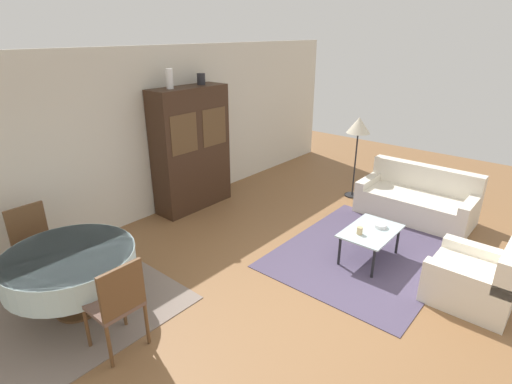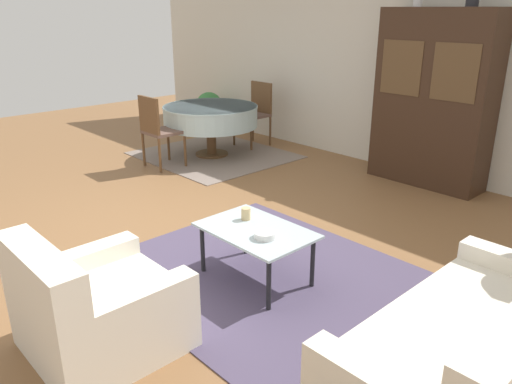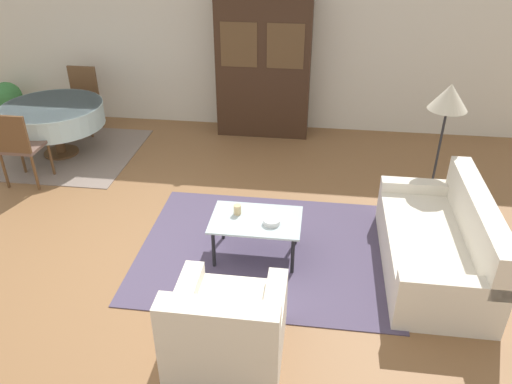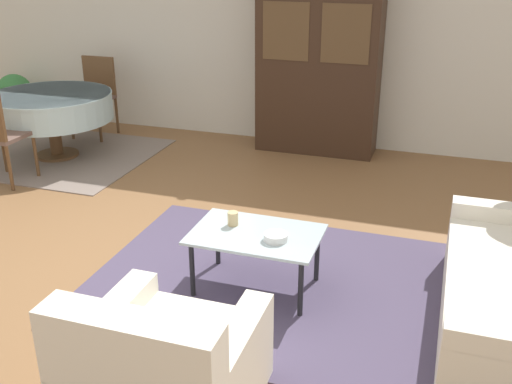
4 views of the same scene
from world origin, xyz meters
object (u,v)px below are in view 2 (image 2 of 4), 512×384
Objects in this scene: display_cabinet at (434,100)px; dining_chair_far at (256,110)px; dining_chair_near at (157,127)px; cup at (246,214)px; armchair at (95,309)px; couch at (479,353)px; coffee_table at (256,235)px; potted_plant at (209,109)px; dining_table at (211,116)px; bowl at (265,235)px.

display_cabinet reaches higher than dining_chair_far.
cup is at bearing -19.34° from dining_chair_near.
display_cabinet is (-0.25, 4.51, 0.75)m from armchair.
armchair is at bearing 126.21° from couch.
dining_chair_near is at bearing 160.66° from cup.
coffee_table is at bearing -19.38° from dining_chair_near.
dining_chair_far is 1.35m from potted_plant.
couch reaches higher than armchair.
dining_table is (-2.78, -1.19, -0.45)m from display_cabinet.
dining_chair_near is at bearing 90.00° from dining_chair_far.
cup reaches higher than bowl.
dining_chair_near is 1.00× the size of dining_chair_far.
couch is 2.02× the size of armchair.
armchair is at bearing -84.13° from cup.
bowl is at bearing 92.37° from couch.
armchair is 0.91× the size of dining_chair_far.
coffee_table is 5.34m from potted_plant.
armchair is 6.15m from potted_plant.
dining_table is at bearing 90.00° from dining_chair_far.
bowl is (3.25, -1.14, -0.10)m from dining_chair_near.
display_cabinet is at bearing 23.18° from dining_table.
display_cabinet reaches higher than couch.
armchair is 1.31× the size of potted_plant.
dining_chair_far is (-3.03, 4.22, 0.27)m from armchair.
dining_table reaches higher than cup.
display_cabinet reaches higher than dining_chair_near.
dining_chair_near is 1.80m from dining_chair_far.
bowl is (0.47, -3.24, -0.57)m from display_cabinet.
dining_chair_far is (-3.09, 2.89, 0.17)m from coffee_table.
dining_table is 3.47m from cup.
dining_chair_near reaches higher than potted_plant.
couch is 2.26m from armchair.
cup is at bearing 135.74° from dining_chair_far.
cup is (-0.14, 1.40, 0.20)m from armchair.
coffee_table is at bearing -34.13° from potted_plant.
coffee_table is 0.19m from bowl.
coffee_table is at bearing 136.91° from dining_chair_far.
dining_chair_far is 4.38m from bowl.
armchair reaches higher than coffee_table.
dining_chair_near reaches higher than bowl.
dining_chair_near is (0.00, -0.90, -0.03)m from dining_table.
bowl is 5.51m from potted_plant.
coffee_table is at bearing 87.76° from armchair.
armchair is 1.33m from coffee_table.
couch is 0.86× the size of display_cabinet.
dining_table is at bearing 67.84° from couch.
dining_chair_near is 1.45× the size of potted_plant.
display_cabinet is 3.32m from bowl.
dining_chair_far is at bearing 135.74° from cup.
couch is 5.65m from dining_chair_far.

